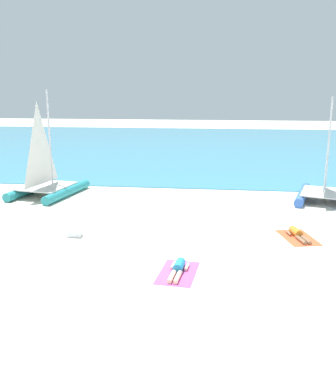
{
  "coord_description": "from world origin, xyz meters",
  "views": [
    {
      "loc": [
        2.2,
        -12.8,
        5.41
      ],
      "look_at": [
        0.0,
        4.82,
        1.2
      ],
      "focal_mm": 39.88,
      "sensor_mm": 36.0,
      "label": 1
    }
  ],
  "objects_px": {
    "towel_right": "(298,238)",
    "cooler_box": "(74,232)",
    "sailboat_teal": "(47,180)",
    "sailboat_blue": "(325,186)",
    "sunbather_right": "(297,234)",
    "towel_left": "(178,273)",
    "sunbather_left": "(178,268)"
  },
  "relations": [
    {
      "from": "sunbather_right",
      "to": "cooler_box",
      "type": "height_order",
      "value": "cooler_box"
    },
    {
      "from": "sunbather_right",
      "to": "cooler_box",
      "type": "relative_size",
      "value": 3.11
    },
    {
      "from": "sunbather_left",
      "to": "sunbather_right",
      "type": "xyz_separation_m",
      "value": [
        4.17,
        3.76,
        0.0
      ]
    },
    {
      "from": "sailboat_teal",
      "to": "cooler_box",
      "type": "bearing_deg",
      "value": -49.98
    },
    {
      "from": "sailboat_blue",
      "to": "sunbather_left",
      "type": "bearing_deg",
      "value": -108.59
    },
    {
      "from": "towel_left",
      "to": "towel_right",
      "type": "bearing_deg",
      "value": 41.9
    },
    {
      "from": "sunbather_left",
      "to": "sunbather_right",
      "type": "height_order",
      "value": "same"
    },
    {
      "from": "sunbather_left",
      "to": "cooler_box",
      "type": "bearing_deg",
      "value": 152.25
    },
    {
      "from": "sailboat_blue",
      "to": "towel_left",
      "type": "distance_m",
      "value": 11.52
    },
    {
      "from": "sunbather_right",
      "to": "sailboat_blue",
      "type": "bearing_deg",
      "value": 54.64
    },
    {
      "from": "towel_left",
      "to": "sunbather_right",
      "type": "xyz_separation_m",
      "value": [
        4.18,
        3.83,
        0.13
      ]
    },
    {
      "from": "towel_left",
      "to": "cooler_box",
      "type": "relative_size",
      "value": 3.8
    },
    {
      "from": "sailboat_blue",
      "to": "sailboat_teal",
      "type": "distance_m",
      "value": 14.31
    },
    {
      "from": "towel_left",
      "to": "cooler_box",
      "type": "height_order",
      "value": "cooler_box"
    },
    {
      "from": "sunbather_right",
      "to": "towel_left",
      "type": "bearing_deg",
      "value": -151.6
    },
    {
      "from": "sailboat_blue",
      "to": "towel_left",
      "type": "bearing_deg",
      "value": -108.43
    },
    {
      "from": "sailboat_blue",
      "to": "towel_right",
      "type": "height_order",
      "value": "sailboat_blue"
    },
    {
      "from": "towel_right",
      "to": "cooler_box",
      "type": "bearing_deg",
      "value": -173.86
    },
    {
      "from": "sailboat_teal",
      "to": "sunbather_left",
      "type": "xyz_separation_m",
      "value": [
        7.91,
        -9.0,
        -0.69
      ]
    },
    {
      "from": "sailboat_blue",
      "to": "sunbather_right",
      "type": "relative_size",
      "value": 3.32
    },
    {
      "from": "sailboat_teal",
      "to": "towel_left",
      "type": "bearing_deg",
      "value": -39.31
    },
    {
      "from": "sunbather_left",
      "to": "towel_right",
      "type": "relative_size",
      "value": 0.83
    },
    {
      "from": "sailboat_blue",
      "to": "sailboat_teal",
      "type": "bearing_deg",
      "value": -162.64
    },
    {
      "from": "sunbather_left",
      "to": "sailboat_teal",
      "type": "bearing_deg",
      "value": 136.74
    },
    {
      "from": "sailboat_blue",
      "to": "sunbather_right",
      "type": "distance_m",
      "value": 6.17
    },
    {
      "from": "cooler_box",
      "to": "sunbather_right",
      "type": "bearing_deg",
      "value": 6.59
    },
    {
      "from": "sailboat_teal",
      "to": "towel_right",
      "type": "distance_m",
      "value": 13.23
    },
    {
      "from": "towel_left",
      "to": "towel_right",
      "type": "distance_m",
      "value": 5.64
    },
    {
      "from": "sailboat_teal",
      "to": "towel_right",
      "type": "xyz_separation_m",
      "value": [
        12.1,
        -5.3,
        -0.81
      ]
    },
    {
      "from": "sailboat_teal",
      "to": "towel_right",
      "type": "relative_size",
      "value": 2.9
    },
    {
      "from": "sailboat_blue",
      "to": "sunbather_right",
      "type": "xyz_separation_m",
      "value": [
        -2.23,
        -5.72,
        -0.64
      ]
    },
    {
      "from": "sunbather_right",
      "to": "sailboat_teal",
      "type": "bearing_deg",
      "value": 142.47
    }
  ]
}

